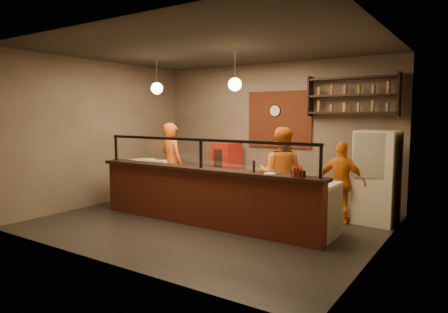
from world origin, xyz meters
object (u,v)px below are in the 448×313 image
Objects in this scene: fridge at (377,177)px; cook_right at (342,182)px; cook_left at (171,163)px; cook_mid at (281,174)px; pizza_dough at (229,175)px; red_cooler at (227,170)px; pepper_mill at (254,166)px; condiment_caddy at (298,174)px; wall_clock at (275,111)px.

cook_right is at bearing -146.59° from fridge.
cook_mid is (2.74, 0.00, -0.03)m from cook_left.
cook_left is 3.35× the size of pizza_dough.
cook_right is 3.21m from red_cooler.
cook_left is at bearing 157.58° from pepper_mill.
fridge is (0.55, 0.31, 0.10)m from cook_right.
cook_mid reaches higher than condiment_caddy.
cook_mid is at bearing -20.82° from red_cooler.
pizza_dough is 3.12× the size of condiment_caddy.
fridge is at bearing 2.59° from red_cooler.
wall_clock is at bearing -127.23° from cook_left.
cook_right is at bearing -30.61° from wall_clock.
wall_clock is 2.19m from cook_mid.
cook_right is at bearing -161.68° from cook_left.
red_cooler is at bearing 139.77° from condiment_caddy.
cook_mid is at bearing -60.05° from wall_clock.
wall_clock is 0.20× the size of cook_right.
cook_left reaches higher than pepper_mill.
cook_mid is 9.05× the size of pepper_mill.
fridge is at bearing 33.72° from pizza_dough.
cook_right is 2.79× the size of pizza_dough.
fridge is 3.69m from red_cooler.
red_cooler is at bearing 124.12° from pizza_dough.
pepper_mill is at bearing 57.09° from cook_right.
cook_mid is 1.34× the size of red_cooler.
cook_mid is at bearing -168.18° from cook_left.
wall_clock is 2.65m from pizza_dough.
condiment_caddy is at bearing 82.83° from cook_right.
cook_mid is at bearing 48.66° from pizza_dough.
red_cooler is at bearing -106.13° from cook_left.
fridge is 3.14× the size of pizza_dough.
cook_left is 1.03× the size of cook_mid.
wall_clock is 0.55× the size of pizza_dough.
wall_clock reaches higher than condiment_caddy.
red_cooler is 7.60× the size of condiment_caddy.
fridge is at bearing -18.62° from wall_clock.
cook_right is at bearing -170.07° from cook_mid.
cook_left is 3.04m from pepper_mill.
wall_clock is 0.17× the size of cook_mid.
cook_left is at bearing -12.58° from cook_mid.
cook_mid reaches higher than red_cooler.
pizza_dough is at bearing 152.39° from pepper_mill.
cook_mid reaches higher than cook_right.
wall_clock is 2.69m from cook_left.
cook_mid is 1.17× the size of cook_right.
cook_right is at bearing 34.98° from pizza_dough.
cook_left is 3.80m from cook_right.
cook_right is 2.10m from pizza_dough.
cook_left is at bearing 159.54° from pizza_dough.
cook_mid is 1.03× the size of fridge.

